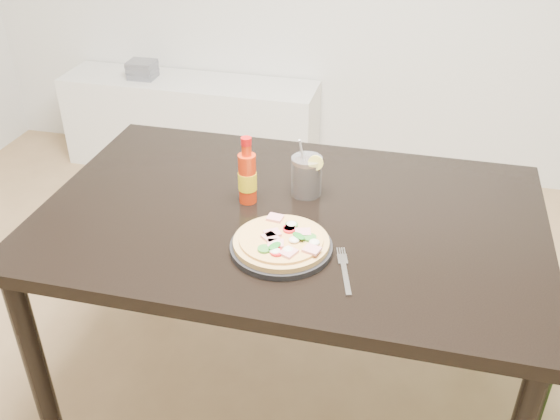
% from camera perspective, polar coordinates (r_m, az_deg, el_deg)
% --- Properties ---
extents(dining_table, '(1.40, 0.90, 0.75)m').
position_cam_1_polar(dining_table, '(1.79, 0.92, -2.47)').
color(dining_table, black).
rests_on(dining_table, ground).
extents(plate, '(0.26, 0.26, 0.02)m').
position_cam_1_polar(plate, '(1.59, 0.11, -3.42)').
color(plate, black).
rests_on(plate, dining_table).
extents(pizza, '(0.24, 0.24, 0.03)m').
position_cam_1_polar(pizza, '(1.58, 0.19, -2.86)').
color(pizza, tan).
rests_on(pizza, plate).
extents(hot_sauce_bottle, '(0.06, 0.06, 0.20)m').
position_cam_1_polar(hot_sauce_bottle, '(1.76, -3.00, 3.05)').
color(hot_sauce_bottle, red).
rests_on(hot_sauce_bottle, dining_table).
extents(cola_cup, '(0.10, 0.09, 0.18)m').
position_cam_1_polar(cola_cup, '(1.81, 2.44, 3.07)').
color(cola_cup, black).
rests_on(cola_cup, dining_table).
extents(fork, '(0.07, 0.19, 0.00)m').
position_cam_1_polar(fork, '(1.53, 5.88, -5.39)').
color(fork, silver).
rests_on(fork, dining_table).
extents(media_console, '(1.40, 0.34, 0.50)m').
position_cam_1_polar(media_console, '(3.55, -8.12, 7.85)').
color(media_console, white).
rests_on(media_console, ground).
extents(cd_stack, '(0.14, 0.12, 0.09)m').
position_cam_1_polar(cd_stack, '(3.53, -12.49, 12.43)').
color(cd_stack, slate).
rests_on(cd_stack, media_console).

